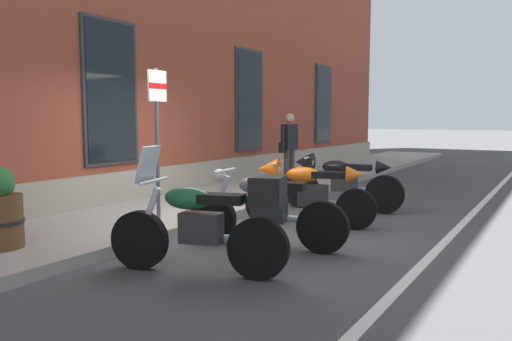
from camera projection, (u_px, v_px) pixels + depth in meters
ground_plane at (219, 226)px, 7.88m from camera, size 140.00×140.00×0.00m
sidewalk at (162, 214)px, 8.47m from camera, size 33.27×2.31×0.15m
lane_stripe at (433, 254)px, 6.22m from camera, size 33.27×0.12×0.01m
motorcycle_green_touring at (206, 222)px, 5.35m from camera, size 0.86×1.96×1.36m
motorcycle_grey_naked at (264, 210)px, 6.50m from camera, size 0.66×2.14×0.99m
motorcycle_orange_sport at (304, 190)px, 7.77m from camera, size 0.77×1.98×1.05m
motorcycle_black_sport at (337, 179)px, 9.14m from camera, size 0.63×2.20×1.03m
pedestrian_dark_jacket at (289, 145)px, 11.60m from camera, size 0.66×0.25×1.61m
parking_sign at (157, 123)px, 7.35m from camera, size 0.36×0.07×2.21m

